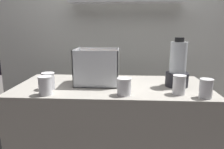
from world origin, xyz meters
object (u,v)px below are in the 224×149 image
object	(u,v)px
carrot_display_bin	(98,73)
juice_cup_beet_right	(179,86)
juice_cup_pomegranate_far_right	(206,90)
blender_pitcher	(177,67)
juice_cup_carrot_middle	(124,88)
juice_cup_pomegranate_far_left	(48,82)
juice_cup_mango_left	(45,86)

from	to	relation	value
carrot_display_bin	juice_cup_beet_right	xyz separation A→B (m)	(0.55, -0.22, -0.03)
juice_cup_beet_right	juice_cup_pomegranate_far_right	size ratio (longest dim) A/B	1.05
blender_pitcher	juice_cup_beet_right	xyz separation A→B (m)	(-0.03, -0.19, -0.08)
juice_cup_beet_right	juice_cup_carrot_middle	bearing A→B (deg)	-173.83
blender_pitcher	juice_cup_pomegranate_far_right	xyz separation A→B (m)	(0.11, -0.25, -0.09)
juice_cup_pomegranate_far_left	juice_cup_mango_left	xyz separation A→B (m)	(0.02, -0.12, 0.00)
blender_pitcher	juice_cup_pomegranate_far_right	bearing A→B (deg)	-65.70
juice_cup_mango_left	juice_cup_carrot_middle	xyz separation A→B (m)	(0.50, 0.02, -0.01)
blender_pitcher	juice_cup_pomegranate_far_right	size ratio (longest dim) A/B	2.97
juice_cup_carrot_middle	juice_cup_pomegranate_far_right	size ratio (longest dim) A/B	0.93
carrot_display_bin	juice_cup_pomegranate_far_left	xyz separation A→B (m)	(-0.33, -0.15, -0.03)
carrot_display_bin	blender_pitcher	distance (m)	0.58
juice_cup_mango_left	juice_cup_pomegranate_far_right	distance (m)	0.99
carrot_display_bin	juice_cup_carrot_middle	size ratio (longest dim) A/B	2.91
juice_cup_beet_right	juice_cup_pomegranate_far_right	bearing A→B (deg)	-23.61
juice_cup_pomegranate_far_left	blender_pitcher	bearing A→B (deg)	8.09
carrot_display_bin	juice_cup_carrot_middle	xyz separation A→B (m)	(0.20, -0.25, -0.03)
juice_cup_mango_left	juice_cup_pomegranate_far_right	world-z (taller)	juice_cup_mango_left
juice_cup_carrot_middle	juice_cup_pomegranate_far_right	world-z (taller)	juice_cup_pomegranate_far_right
juice_cup_pomegranate_far_left	juice_cup_beet_right	bearing A→B (deg)	-4.02
juice_cup_mango_left	juice_cup_pomegranate_far_right	size ratio (longest dim) A/B	1.01
carrot_display_bin	juice_cup_mango_left	size ratio (longest dim) A/B	2.67
juice_cup_carrot_middle	juice_cup_pomegranate_far_left	bearing A→B (deg)	169.24
carrot_display_bin	juice_cup_mango_left	xyz separation A→B (m)	(-0.30, -0.28, -0.03)
blender_pitcher	juice_cup_carrot_middle	distance (m)	0.45
juice_cup_pomegranate_far_left	juice_cup_pomegranate_far_right	size ratio (longest dim) A/B	0.98
blender_pitcher	juice_cup_mango_left	bearing A→B (deg)	-164.04
carrot_display_bin	blender_pitcher	xyz separation A→B (m)	(0.58, -0.03, 0.06)
juice_cup_pomegranate_far_left	juice_cup_pomegranate_far_right	world-z (taller)	juice_cup_pomegranate_far_right
juice_cup_mango_left	juice_cup_beet_right	size ratio (longest dim) A/B	0.97
juice_cup_pomegranate_far_left	juice_cup_pomegranate_far_right	distance (m)	1.02
blender_pitcher	carrot_display_bin	bearing A→B (deg)	177.34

